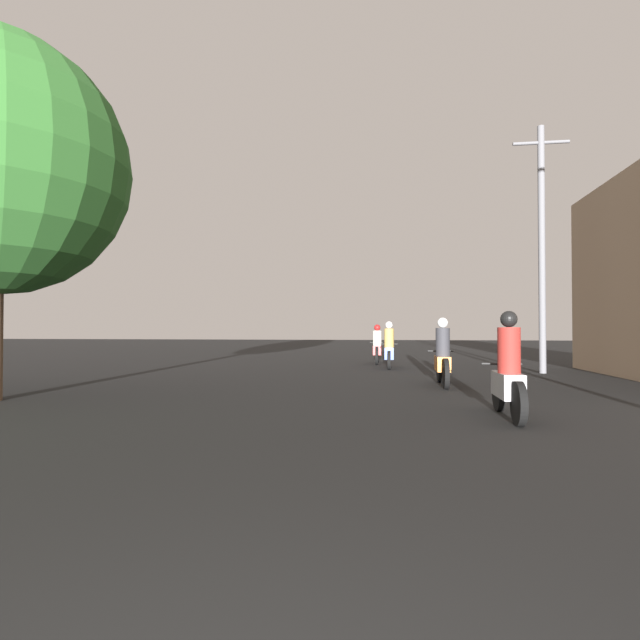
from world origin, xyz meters
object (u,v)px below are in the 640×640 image
at_px(motorcycle_orange, 443,358).
at_px(utility_pole_far, 542,244).
at_px(motorcycle_silver, 508,376).
at_px(motorcycle_red, 377,348).
at_px(motorcycle_blue, 389,350).

height_order(motorcycle_orange, utility_pole_far, utility_pole_far).
height_order(motorcycle_silver, utility_pole_far, utility_pole_far).
xyz_separation_m(motorcycle_orange, motorcycle_red, (-1.68, 7.25, -0.03)).
bearing_deg(motorcycle_red, motorcycle_orange, -78.64).
distance_m(motorcycle_orange, motorcycle_red, 7.44).
relative_size(motorcycle_blue, motorcycle_red, 0.88).
xyz_separation_m(motorcycle_orange, motorcycle_blue, (-1.23, 5.01, -0.00)).
bearing_deg(motorcycle_orange, motorcycle_silver, -89.21).
relative_size(motorcycle_orange, utility_pole_far, 0.28).
height_order(motorcycle_silver, motorcycle_blue, motorcycle_silver).
relative_size(motorcycle_orange, motorcycle_red, 0.97).
xyz_separation_m(motorcycle_silver, utility_pole_far, (2.74, 7.88, 3.22)).
distance_m(motorcycle_orange, motorcycle_blue, 5.16).
bearing_deg(motorcycle_silver, motorcycle_blue, 107.77).
xyz_separation_m(motorcycle_silver, motorcycle_blue, (-1.75, 9.18, 0.00)).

